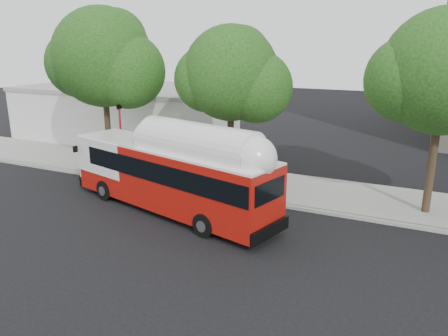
# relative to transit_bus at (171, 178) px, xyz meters

# --- Properties ---
(ground) EXTENTS (120.00, 120.00, 0.00)m
(ground) POSITION_rel_transit_bus_xyz_m (1.82, -1.15, -1.66)
(ground) COLOR black
(ground) RESTS_ON ground
(sidewalk) EXTENTS (60.00, 5.00, 0.15)m
(sidewalk) POSITION_rel_transit_bus_xyz_m (1.82, 5.35, -1.58)
(sidewalk) COLOR gray
(sidewalk) RESTS_ON ground
(curb_strip) EXTENTS (60.00, 0.30, 0.15)m
(curb_strip) POSITION_rel_transit_bus_xyz_m (1.82, 2.75, -1.58)
(curb_strip) COLOR gray
(curb_strip) RESTS_ON ground
(red_curb_segment) EXTENTS (10.00, 0.32, 0.16)m
(red_curb_segment) POSITION_rel_transit_bus_xyz_m (-1.18, 2.75, -1.58)
(red_curb_segment) COLOR maroon
(red_curb_segment) RESTS_ON ground
(street_tree_left) EXTENTS (6.67, 5.80, 9.74)m
(street_tree_left) POSITION_rel_transit_bus_xyz_m (-6.71, 4.41, 4.95)
(street_tree_left) COLOR #2D2116
(street_tree_left) RESTS_ON ground
(street_tree_mid) EXTENTS (5.75, 5.00, 8.62)m
(street_tree_mid) POSITION_rel_transit_bus_xyz_m (1.23, 4.91, 4.25)
(street_tree_mid) COLOR #2D2116
(street_tree_mid) RESTS_ON ground
(low_commercial_bldg) EXTENTS (16.20, 10.20, 4.25)m
(low_commercial_bldg) POSITION_rel_transit_bus_xyz_m (-12.18, 12.85, 0.49)
(low_commercial_bldg) COLOR silver
(low_commercial_bldg) RESTS_ON ground
(transit_bus) EXTENTS (12.13, 5.19, 3.55)m
(transit_bus) POSITION_rel_transit_bus_xyz_m (0.00, 0.00, 0.00)
(transit_bus) COLOR #A4120B
(transit_bus) RESTS_ON ground
(signal_pole) EXTENTS (0.12, 0.41, 4.31)m
(signal_pole) POSITION_rel_transit_bus_xyz_m (-5.39, 3.32, 0.55)
(signal_pole) COLOR red
(signal_pole) RESTS_ON ground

